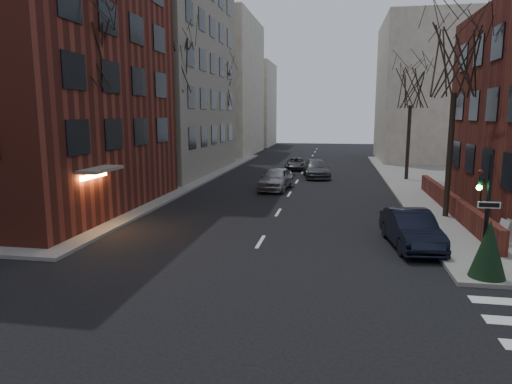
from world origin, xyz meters
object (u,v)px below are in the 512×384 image
(car_lane_gray, at_px, (316,169))
(car_lane_silver, at_px, (276,179))
(streetlamp_near, at_px, (163,132))
(car_lane_far, at_px, (296,164))
(traffic_signal, at_px, (484,222))
(tree_right_a, at_px, (456,60))
(sandwich_board, at_px, (508,232))
(tree_right_b, at_px, (411,86))
(parked_sedan, at_px, (411,229))
(tree_left_c, at_px, (221,88))
(evergreen_shrub, at_px, (489,249))
(tree_left_a, at_px, (84,48))
(tree_left_b, at_px, (173,65))
(streetlamp_far, at_px, (231,125))

(car_lane_gray, bearing_deg, car_lane_silver, -117.90)
(streetlamp_near, xyz_separation_m, car_lane_silver, (7.05, 3.65, -3.43))
(car_lane_silver, distance_m, car_lane_far, 12.52)
(traffic_signal, relative_size, car_lane_gray, 0.78)
(tree_right_a, relative_size, sandwich_board, 9.42)
(streetlamp_near, height_order, car_lane_gray, streetlamp_near)
(car_lane_silver, distance_m, sandwich_board, 16.99)
(tree_right_b, xyz_separation_m, parked_sedan, (-2.60, -19.69, -6.83))
(car_lane_far, bearing_deg, car_lane_gray, -69.57)
(tree_left_c, height_order, parked_sedan, tree_left_c)
(evergreen_shrub, bearing_deg, car_lane_silver, 118.42)
(car_lane_silver, xyz_separation_m, sandwich_board, (11.21, -12.76, -0.14))
(streetlamp_near, bearing_deg, tree_left_a, -94.29)
(traffic_signal, xyz_separation_m, sandwich_board, (2.12, 3.90, -1.24))
(tree_right_b, bearing_deg, car_lane_silver, -147.47)
(parked_sedan, relative_size, sandwich_board, 4.45)
(tree_right_a, xyz_separation_m, evergreen_shrub, (-0.76, -9.33, -6.92))
(tree_right_b, bearing_deg, tree_left_b, -161.18)
(sandwich_board, bearing_deg, tree_left_b, 133.39)
(parked_sedan, bearing_deg, traffic_signal, -69.90)
(tree_right_a, bearing_deg, traffic_signal, -95.47)
(tree_left_b, bearing_deg, tree_left_c, 90.00)
(tree_left_a, relative_size, car_lane_silver, 2.17)
(car_lane_far, bearing_deg, tree_left_b, -125.37)
(tree_left_b, bearing_deg, tree_right_b, 18.82)
(tree_left_a, xyz_separation_m, car_lane_far, (8.00, 24.16, -7.89))
(tree_right_b, relative_size, streetlamp_near, 1.46)
(tree_left_b, distance_m, sandwich_board, 24.40)
(streetlamp_far, bearing_deg, traffic_signal, -63.94)
(sandwich_board, bearing_deg, car_lane_silver, 119.50)
(evergreen_shrub, bearing_deg, tree_left_c, 118.26)
(tree_right_b, bearing_deg, car_lane_far, 147.31)
(traffic_signal, height_order, car_lane_gray, traffic_signal)
(tree_left_c, bearing_deg, parked_sedan, -61.55)
(tree_left_b, distance_m, streetlamp_far, 16.68)
(streetlamp_near, bearing_deg, car_lane_silver, 27.39)
(tree_left_b, distance_m, streetlamp_near, 6.18)
(tree_left_c, bearing_deg, car_lane_gray, -35.25)
(tree_right_a, relative_size, car_lane_gray, 1.89)
(tree_left_b, height_order, streetlamp_near, tree_left_b)
(streetlamp_far, bearing_deg, car_lane_far, -27.43)
(tree_right_a, height_order, evergreen_shrub, tree_right_a)
(tree_left_c, height_order, streetlamp_near, tree_left_c)
(streetlamp_near, bearing_deg, traffic_signal, -38.87)
(tree_left_c, bearing_deg, car_lane_silver, -61.94)
(tree_right_a, relative_size, streetlamp_near, 1.55)
(tree_right_b, distance_m, car_lane_far, 13.38)
(traffic_signal, height_order, parked_sedan, traffic_signal)
(tree_left_b, relative_size, streetlamp_far, 1.72)
(tree_right_a, height_order, tree_right_b, tree_right_a)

